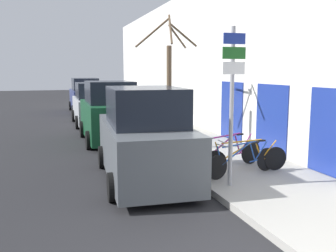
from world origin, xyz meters
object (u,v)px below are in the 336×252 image
(bicycle_1, at_px, (246,158))
(parked_car_0, at_px, (144,139))
(parked_car_3, at_px, (85,97))
(signpost, at_px, (232,97))
(parked_car_1, at_px, (109,114))
(street_tree, at_px, (169,85))
(parked_car_2, at_px, (93,105))
(bicycle_2, at_px, (228,154))
(pedestrian_near, at_px, (166,100))
(bicycle_0, at_px, (243,161))

(bicycle_1, xyz_separation_m, parked_car_0, (-2.50, 0.64, 0.53))
(bicycle_1, xyz_separation_m, parked_car_3, (-2.42, 16.89, 0.50))
(signpost, relative_size, parked_car_3, 0.75)
(parked_car_1, distance_m, street_tree, 3.21)
(bicycle_1, bearing_deg, parked_car_2, 15.86)
(parked_car_2, bearing_deg, signpost, -81.75)
(bicycle_2, xyz_separation_m, pedestrian_near, (1.34, 9.65, 0.66))
(signpost, relative_size, bicycle_0, 1.63)
(parked_car_3, bearing_deg, bicycle_1, -81.75)
(parked_car_2, height_order, street_tree, street_tree)
(bicycle_0, height_order, parked_car_0, parked_car_0)
(parked_car_0, height_order, parked_car_3, parked_car_0)
(parked_car_2, bearing_deg, parked_car_1, -89.03)
(bicycle_0, bearing_deg, pedestrian_near, -19.65)
(bicycle_0, relative_size, bicycle_2, 0.94)
(bicycle_0, relative_size, parked_car_2, 0.50)
(bicycle_1, height_order, pedestrian_near, pedestrian_near)
(bicycle_0, xyz_separation_m, parked_car_3, (-2.23, 17.06, 0.51))
(street_tree, bearing_deg, parked_car_2, 102.78)
(street_tree, bearing_deg, bicycle_1, -75.48)
(bicycle_2, distance_m, parked_car_2, 10.70)
(bicycle_2, xyz_separation_m, street_tree, (-0.66, 3.00, 1.72))
(bicycle_2, height_order, parked_car_1, parked_car_1)
(parked_car_0, distance_m, parked_car_2, 10.32)
(pedestrian_near, bearing_deg, signpost, 96.99)
(street_tree, bearing_deg, bicycle_0, -78.99)
(bicycle_0, xyz_separation_m, bicycle_2, (-0.06, 0.70, 0.03))
(bicycle_2, relative_size, parked_car_3, 0.49)
(bicycle_1, relative_size, street_tree, 0.53)
(parked_car_1, bearing_deg, parked_car_0, -89.67)
(bicycle_1, bearing_deg, parked_car_1, 25.16)
(pedestrian_near, bearing_deg, parked_car_0, 86.53)
(parked_car_1, relative_size, parked_car_2, 0.96)
(signpost, bearing_deg, pedestrian_near, 79.88)
(parked_car_2, relative_size, parked_car_3, 0.91)
(bicycle_1, relative_size, parked_car_0, 0.49)
(parked_car_3, height_order, pedestrian_near, parked_car_3)
(bicycle_2, bearing_deg, parked_car_2, -2.65)
(bicycle_0, xyz_separation_m, parked_car_0, (-2.31, 0.81, 0.54))
(parked_car_3, height_order, street_tree, street_tree)
(signpost, xyz_separation_m, bicycle_1, (0.89, 0.86, -1.64))
(parked_car_1, bearing_deg, bicycle_2, -67.47)
(parked_car_2, bearing_deg, bicycle_1, -76.66)
(parked_car_1, distance_m, parked_car_2, 4.93)
(bicycle_2, distance_m, street_tree, 3.52)
(bicycle_2, height_order, pedestrian_near, pedestrian_near)
(bicycle_1, height_order, parked_car_3, parked_car_3)
(bicycle_1, height_order, parked_car_0, parked_car_0)
(parked_car_2, bearing_deg, bicycle_2, -77.31)
(signpost, bearing_deg, bicycle_1, 44.28)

